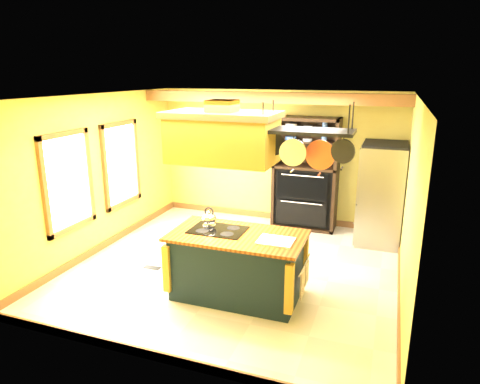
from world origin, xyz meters
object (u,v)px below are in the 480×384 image
Objects in this scene: kitchen_island at (237,265)px; refrigerator at (380,196)px; hutch at (305,185)px; range_hood at (223,136)px; pot_rack at (308,139)px.

kitchen_island is 3.28m from refrigerator.
hutch is (0.31, 3.11, 0.39)m from kitchen_island.
range_hood is 1.10m from pot_rack.
refrigerator is (0.85, 2.74, -1.39)m from pot_rack.
hutch is at bearing 100.84° from pot_rack.
refrigerator is at bearing 54.62° from range_hood.
pot_rack is at bearing 0.16° from range_hood.
kitchen_island is 1.02× the size of refrigerator.
kitchen_island is at bearing -95.73° from hutch.
hutch is (0.51, 3.11, -1.39)m from range_hood.
kitchen_island is 3.15m from hutch.
range_hood reaches higher than kitchen_island.
pot_rack reaches higher than kitchen_island.
kitchen_island is 1.57× the size of pot_rack.
hutch is at bearing 165.97° from refrigerator.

